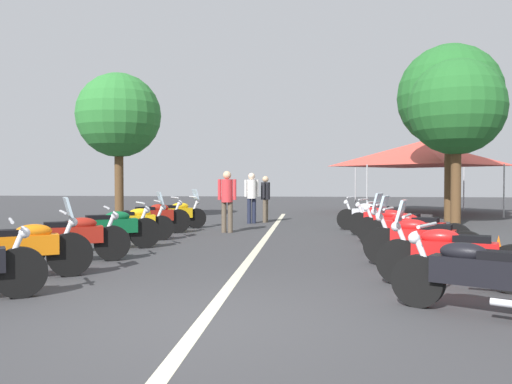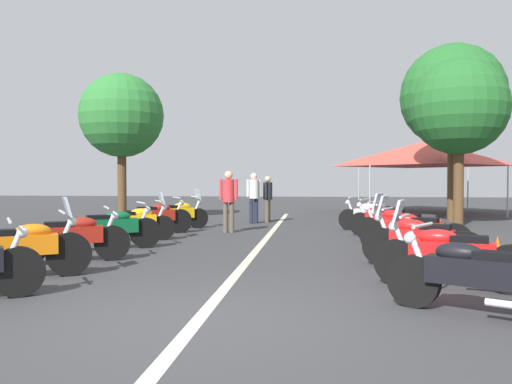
% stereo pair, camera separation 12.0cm
% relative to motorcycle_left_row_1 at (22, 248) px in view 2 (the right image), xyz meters
% --- Properties ---
extents(ground_plane, '(80.00, 80.00, 0.00)m').
position_rel_motorcycle_left_row_1_xyz_m(ground_plane, '(-2.01, -3.13, -0.48)').
color(ground_plane, '#38383A').
extents(lane_centre_stripe, '(22.21, 0.16, 0.01)m').
position_rel_motorcycle_left_row_1_xyz_m(lane_centre_stripe, '(4.05, -3.13, -0.48)').
color(lane_centre_stripe, beige).
rests_on(lane_centre_stripe, ground_plane).
extents(motorcycle_left_row_1, '(1.24, 1.81, 1.23)m').
position_rel_motorcycle_left_row_1_xyz_m(motorcycle_left_row_1, '(0.00, 0.00, 0.00)').
color(motorcycle_left_row_1, black).
rests_on(motorcycle_left_row_1, ground_plane).
extents(motorcycle_left_row_2, '(1.13, 1.88, 1.00)m').
position_rel_motorcycle_left_row_1_xyz_m(motorcycle_left_row_2, '(1.58, -0.02, -0.02)').
color(motorcycle_left_row_2, black).
rests_on(motorcycle_left_row_2, ground_plane).
extents(motorcycle_left_row_3, '(1.33, 1.92, 1.01)m').
position_rel_motorcycle_left_row_1_xyz_m(motorcycle_left_row_3, '(3.27, -0.03, -0.01)').
color(motorcycle_left_row_3, black).
rests_on(motorcycle_left_row_3, ground_plane).
extents(motorcycle_left_row_4, '(1.10, 1.83, 1.20)m').
position_rel_motorcycle_left_row_1_xyz_m(motorcycle_left_row_4, '(4.84, -0.01, -0.02)').
color(motorcycle_left_row_4, black).
rests_on(motorcycle_left_row_4, ground_plane).
extents(motorcycle_left_row_5, '(1.24, 1.86, 1.02)m').
position_rel_motorcycle_left_row_1_xyz_m(motorcycle_left_row_5, '(6.50, 0.01, -0.01)').
color(motorcycle_left_row_5, black).
rests_on(motorcycle_left_row_5, ground_plane).
extents(motorcycle_left_row_6, '(1.20, 1.75, 1.20)m').
position_rel_motorcycle_left_row_1_xyz_m(motorcycle_left_row_6, '(7.97, -0.21, -0.02)').
color(motorcycle_left_row_6, black).
rests_on(motorcycle_left_row_6, ground_plane).
extents(motorcycle_right_row_0, '(1.14, 1.80, 0.99)m').
position_rel_motorcycle_left_row_1_xyz_m(motorcycle_right_row_0, '(-1.39, -6.09, -0.03)').
color(motorcycle_right_row_0, black).
rests_on(motorcycle_right_row_0, ground_plane).
extents(motorcycle_right_row_1, '(0.95, 2.04, 1.21)m').
position_rel_motorcycle_left_row_1_xyz_m(motorcycle_right_row_1, '(0.05, -6.19, -0.01)').
color(motorcycle_right_row_1, black).
rests_on(motorcycle_right_row_1, ground_plane).
extents(motorcycle_right_row_2, '(0.98, 1.94, 1.22)m').
position_rel_motorcycle_left_row_1_xyz_m(motorcycle_right_row_2, '(1.71, -6.12, -0.01)').
color(motorcycle_right_row_2, black).
rests_on(motorcycle_right_row_2, ground_plane).
extents(motorcycle_right_row_3, '(1.11, 2.04, 1.22)m').
position_rel_motorcycle_left_row_1_xyz_m(motorcycle_right_row_3, '(3.20, -6.27, -0.00)').
color(motorcycle_right_row_3, black).
rests_on(motorcycle_right_row_3, ground_plane).
extents(motorcycle_right_row_4, '(1.13, 1.91, 0.98)m').
position_rel_motorcycle_left_row_1_xyz_m(motorcycle_right_row_4, '(4.94, -6.28, -0.03)').
color(motorcycle_right_row_4, black).
rests_on(motorcycle_right_row_4, ground_plane).
extents(motorcycle_right_row_5, '(1.06, 1.84, 0.99)m').
position_rel_motorcycle_left_row_1_xyz_m(motorcycle_right_row_5, '(6.47, -6.17, -0.03)').
color(motorcycle_right_row_5, black).
rests_on(motorcycle_right_row_5, ground_plane).
extents(motorcycle_right_row_6, '(1.05, 2.00, 0.99)m').
position_rel_motorcycle_left_row_1_xyz_m(motorcycle_right_row_6, '(7.97, -6.03, -0.02)').
color(motorcycle_right_row_6, black).
rests_on(motorcycle_right_row_6, ground_plane).
extents(traffic_cone_1, '(0.36, 0.36, 0.61)m').
position_rel_motorcycle_left_row_1_xyz_m(traffic_cone_1, '(4.97, -7.21, -0.19)').
color(traffic_cone_1, orange).
rests_on(traffic_cone_1, ground_plane).
extents(traffic_cone_2, '(0.36, 0.36, 0.61)m').
position_rel_motorcycle_left_row_1_xyz_m(traffic_cone_2, '(1.27, -7.23, -0.19)').
color(traffic_cone_2, orange).
rests_on(traffic_cone_2, ground_plane).
extents(bystander_0, '(0.32, 0.53, 1.74)m').
position_rel_motorcycle_left_row_1_xyz_m(bystander_0, '(7.12, -1.93, 0.54)').
color(bystander_0, brown).
rests_on(bystander_0, ground_plane).
extents(bystander_1, '(0.32, 0.47, 1.72)m').
position_rel_motorcycle_left_row_1_xyz_m(bystander_1, '(10.19, -2.28, 0.53)').
color(bystander_1, '#1E2338').
rests_on(bystander_1, ground_plane).
extents(bystander_2, '(0.52, 0.32, 1.62)m').
position_rel_motorcycle_left_row_1_xyz_m(bystander_2, '(10.68, -2.71, 0.47)').
color(bystander_2, brown).
rests_on(bystander_2, ground_plane).
extents(roadside_tree_0, '(3.66, 3.66, 6.29)m').
position_rel_motorcycle_left_row_1_xyz_m(roadside_tree_0, '(11.77, -9.20, 3.96)').
color(roadside_tree_0, brown).
rests_on(roadside_tree_0, ground_plane).
extents(roadside_tree_1, '(3.07, 3.07, 5.38)m').
position_rel_motorcycle_left_row_1_xyz_m(roadside_tree_1, '(11.04, 2.71, 3.35)').
color(roadside_tree_1, brown).
rests_on(roadside_tree_1, ground_plane).
extents(roadside_tree_2, '(3.09, 3.09, 5.39)m').
position_rel_motorcycle_left_row_1_xyz_m(roadside_tree_2, '(10.04, -8.96, 3.34)').
color(roadside_tree_2, brown).
rests_on(roadside_tree_2, ground_plane).
extents(event_tent, '(5.84, 5.84, 3.20)m').
position_rel_motorcycle_left_row_1_xyz_m(event_tent, '(16.37, -9.16, 2.17)').
color(event_tent, '#E54C3F').
rests_on(event_tent, ground_plane).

